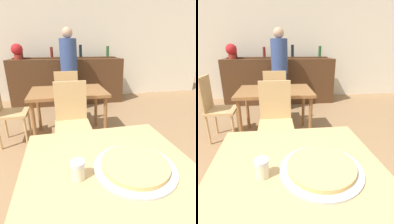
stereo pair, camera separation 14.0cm
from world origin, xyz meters
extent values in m
cube|color=silver|center=(0.00, 4.06, 1.40)|extent=(8.00, 0.05, 2.80)
cube|color=tan|center=(0.00, 0.00, 0.70)|extent=(0.92, 0.89, 0.04)
cylinder|color=tan|center=(-0.40, 0.39, 0.34)|extent=(0.05, 0.05, 0.68)
cylinder|color=tan|center=(0.40, 0.39, 0.34)|extent=(0.05, 0.05, 0.68)
cube|color=brown|center=(-0.11, 1.73, 0.71)|extent=(1.06, 0.75, 0.04)
cylinder|color=brown|center=(-0.58, 1.42, 0.35)|extent=(0.05, 0.05, 0.69)
cylinder|color=brown|center=(0.36, 1.42, 0.35)|extent=(0.05, 0.05, 0.69)
cylinder|color=brown|center=(-0.58, 2.05, 0.35)|extent=(0.05, 0.05, 0.69)
cylinder|color=brown|center=(0.36, 2.05, 0.35)|extent=(0.05, 0.05, 0.69)
cube|color=#4C2D19|center=(0.00, 3.56, 0.53)|extent=(2.60, 0.56, 1.06)
cube|color=#4C2D19|center=(0.00, 3.70, 1.07)|extent=(2.39, 0.24, 0.03)
cylinder|color=maroon|center=(-1.02, 3.70, 1.21)|extent=(0.09, 0.09, 0.25)
cylinder|color=maroon|center=(-0.34, 3.70, 1.20)|extent=(0.07, 0.07, 0.23)
cylinder|color=black|center=(0.34, 3.70, 1.23)|extent=(0.07, 0.07, 0.28)
cylinder|color=#1E5123|center=(1.02, 3.70, 1.21)|extent=(0.07, 0.07, 0.25)
cube|color=tan|center=(-0.11, 1.11, 0.45)|extent=(0.40, 0.40, 0.04)
cube|color=tan|center=(-0.11, 1.29, 0.71)|extent=(0.38, 0.04, 0.48)
cylinder|color=tan|center=(-0.28, 0.94, 0.22)|extent=(0.03, 0.03, 0.43)
cylinder|color=tan|center=(0.06, 0.94, 0.22)|extent=(0.03, 0.03, 0.43)
cylinder|color=tan|center=(-0.28, 1.28, 0.22)|extent=(0.03, 0.03, 0.43)
cylinder|color=tan|center=(0.06, 1.28, 0.22)|extent=(0.03, 0.03, 0.43)
cube|color=tan|center=(-0.11, 2.36, 0.45)|extent=(0.40, 0.40, 0.04)
cube|color=tan|center=(-0.11, 2.18, 0.71)|extent=(0.38, 0.04, 0.48)
cylinder|color=tan|center=(0.06, 2.53, 0.22)|extent=(0.03, 0.03, 0.43)
cylinder|color=tan|center=(-0.28, 2.53, 0.22)|extent=(0.03, 0.03, 0.43)
cylinder|color=tan|center=(0.06, 2.19, 0.22)|extent=(0.03, 0.03, 0.43)
cylinder|color=tan|center=(-0.28, 2.19, 0.22)|extent=(0.03, 0.03, 0.43)
cube|color=tan|center=(-0.89, 1.73, 0.45)|extent=(0.40, 0.40, 0.04)
cylinder|color=tan|center=(-0.72, 1.56, 0.22)|extent=(0.03, 0.03, 0.43)
cylinder|color=tan|center=(-0.72, 1.90, 0.22)|extent=(0.03, 0.03, 0.43)
cylinder|color=tan|center=(-1.06, 1.90, 0.22)|extent=(0.03, 0.03, 0.43)
cylinder|color=#B7B7BC|center=(0.12, -0.04, 0.73)|extent=(0.42, 0.42, 0.01)
cylinder|color=#E0B266|center=(0.12, -0.04, 0.74)|extent=(0.35, 0.35, 0.02)
cylinder|color=beige|center=(-0.17, -0.06, 0.76)|extent=(0.07, 0.07, 0.07)
cylinder|color=silver|center=(-0.17, -0.06, 0.81)|extent=(0.07, 0.07, 0.02)
cube|color=#2D2D38|center=(0.00, 2.98, 0.40)|extent=(0.32, 0.18, 0.80)
cylinder|color=#33477F|center=(0.00, 2.98, 1.13)|extent=(0.34, 0.34, 0.67)
sphere|color=tan|center=(0.00, 2.98, 1.57)|extent=(0.21, 0.21, 0.21)
cylinder|color=maroon|center=(-1.05, 3.51, 1.11)|extent=(0.16, 0.16, 0.10)
sphere|color=red|center=(-1.05, 3.51, 1.27)|extent=(0.24, 0.24, 0.24)
camera|label=1|loc=(-0.23, -0.73, 1.31)|focal=28.00mm
camera|label=2|loc=(-0.09, -0.76, 1.31)|focal=28.00mm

